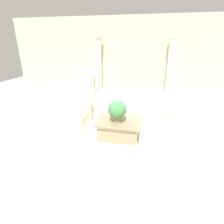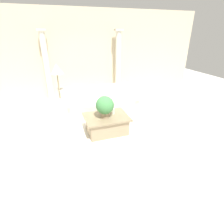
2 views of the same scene
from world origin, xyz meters
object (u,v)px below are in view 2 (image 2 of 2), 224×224
Objects in this scene: coffee_table at (107,124)px; potted_plant at (105,106)px; floor_lamp at (57,72)px; loveseat at (42,124)px; sofa_long at (99,102)px.

potted_plant reaches higher than coffee_table.
potted_plant is 0.35× the size of floor_lamp.
loveseat is at bearing 169.57° from coffee_table.
loveseat is 1.62m from potted_plant.
loveseat is 1.14× the size of coffee_table.
sofa_long is at bearing 30.49° from loveseat.
floor_lamp is (-1.05, 1.33, 1.15)m from coffee_table.
potted_plant is (-0.18, -1.33, 0.43)m from sofa_long.
sofa_long is 1.54× the size of floor_lamp.
loveseat is at bearing 168.14° from potted_plant.
potted_plant is at bearing -11.86° from loveseat.
floor_lamp is at bearing 63.07° from loveseat.
loveseat is 0.79× the size of floor_lamp.
coffee_table is at bearing -10.43° from loveseat.
potted_plant is at bearing -53.73° from floor_lamp.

